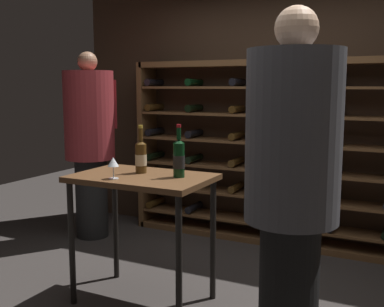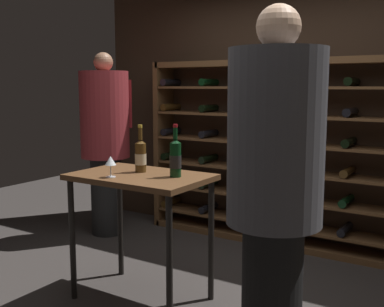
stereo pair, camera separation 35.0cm
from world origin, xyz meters
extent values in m
plane|color=#383330|center=(0.00, 0.00, 0.00)|extent=(9.51, 9.51, 0.00)
cube|color=#3D2B1E|center=(0.00, 1.75, 1.49)|extent=(4.69, 0.10, 2.99)
cube|color=brown|center=(-1.50, 1.54, 0.92)|extent=(0.06, 0.32, 1.83)
cube|color=brown|center=(0.07, 1.54, 1.80)|extent=(3.15, 0.32, 0.06)
cube|color=brown|center=(0.07, 1.54, 0.03)|extent=(3.15, 0.32, 0.06)
cube|color=brown|center=(0.07, 1.54, 0.20)|extent=(3.07, 0.32, 0.02)
cylinder|color=#4C3314|center=(-1.40, 1.54, 0.26)|extent=(0.08, 0.30, 0.08)
cylinder|color=black|center=(-0.91, 1.54, 0.26)|extent=(0.08, 0.30, 0.08)
cylinder|color=black|center=(0.56, 1.54, 0.26)|extent=(0.08, 0.30, 0.08)
cube|color=brown|center=(0.07, 1.54, 0.47)|extent=(3.07, 0.32, 0.02)
cylinder|color=black|center=(-1.40, 1.54, 0.53)|extent=(0.08, 0.30, 0.08)
cylinder|color=black|center=(-0.91, 1.54, 0.53)|extent=(0.08, 0.30, 0.08)
cylinder|color=#4C3314|center=(-0.42, 1.54, 0.53)|extent=(0.08, 0.30, 0.08)
cylinder|color=black|center=(0.07, 1.54, 0.53)|extent=(0.08, 0.30, 0.08)
cylinder|color=black|center=(0.56, 1.54, 0.53)|extent=(0.08, 0.30, 0.08)
cube|color=brown|center=(0.07, 1.54, 0.74)|extent=(3.07, 0.32, 0.02)
cylinder|color=black|center=(-1.40, 1.54, 0.80)|extent=(0.08, 0.30, 0.08)
cylinder|color=black|center=(-0.91, 1.54, 0.80)|extent=(0.08, 0.30, 0.08)
cylinder|color=#4C3314|center=(-0.42, 1.54, 0.80)|extent=(0.08, 0.30, 0.08)
cylinder|color=#4C3314|center=(0.56, 1.54, 0.80)|extent=(0.08, 0.30, 0.08)
cube|color=brown|center=(0.07, 1.54, 1.02)|extent=(3.07, 0.32, 0.02)
cylinder|color=black|center=(-1.40, 1.54, 1.07)|extent=(0.08, 0.30, 0.08)
cylinder|color=black|center=(-0.91, 1.54, 1.07)|extent=(0.08, 0.30, 0.08)
cylinder|color=#4C3314|center=(-0.42, 1.54, 1.07)|extent=(0.08, 0.30, 0.08)
cylinder|color=black|center=(0.07, 1.54, 1.07)|extent=(0.08, 0.30, 0.08)
cylinder|color=black|center=(0.56, 1.54, 1.07)|extent=(0.08, 0.30, 0.08)
cube|color=brown|center=(0.07, 1.54, 1.29)|extent=(3.07, 0.32, 0.02)
cylinder|color=#4C3314|center=(-1.40, 1.54, 1.34)|extent=(0.08, 0.30, 0.08)
cylinder|color=black|center=(-0.91, 1.54, 1.34)|extent=(0.08, 0.30, 0.08)
cylinder|color=#4C3314|center=(-0.42, 1.54, 1.34)|extent=(0.08, 0.30, 0.08)
cylinder|color=black|center=(0.07, 1.54, 1.34)|extent=(0.08, 0.30, 0.08)
cylinder|color=black|center=(0.56, 1.54, 1.34)|extent=(0.08, 0.30, 0.08)
cube|color=brown|center=(0.07, 1.54, 1.56)|extent=(3.07, 0.32, 0.02)
cylinder|color=black|center=(-1.40, 1.54, 1.61)|extent=(0.08, 0.30, 0.08)
cylinder|color=black|center=(-0.91, 1.54, 1.61)|extent=(0.08, 0.30, 0.08)
cylinder|color=black|center=(-0.42, 1.54, 1.61)|extent=(0.08, 0.30, 0.08)
cylinder|color=black|center=(0.07, 1.54, 1.61)|extent=(0.08, 0.30, 0.08)
cylinder|color=black|center=(0.56, 1.54, 1.61)|extent=(0.08, 0.30, 0.08)
cube|color=brown|center=(-0.48, -0.17, 0.93)|extent=(0.97, 0.63, 0.04)
cylinder|color=black|center=(-0.92, -0.43, 0.45)|extent=(0.04, 0.04, 0.91)
cylinder|color=black|center=(-0.04, -0.43, 0.45)|extent=(0.04, 0.04, 0.91)
cylinder|color=black|center=(-0.92, 0.10, 0.45)|extent=(0.04, 0.04, 0.91)
cylinder|color=black|center=(-0.04, 0.10, 0.45)|extent=(0.04, 0.04, 0.91)
cylinder|color=black|center=(-1.78, 0.88, 0.41)|extent=(0.33, 0.33, 0.83)
cylinder|color=#9E2D33|center=(-1.78, 0.88, 1.28)|extent=(0.51, 0.51, 0.90)
sphere|color=#AD7A5B|center=(-1.78, 0.88, 1.82)|extent=(0.20, 0.20, 0.20)
cube|color=maroon|center=(-1.60, 1.06, 1.39)|extent=(0.04, 0.04, 0.50)
cylinder|color=black|center=(0.68, -0.49, 0.42)|extent=(0.33, 0.33, 0.85)
cylinder|color=#4C4C51|center=(0.68, -0.49, 1.31)|extent=(0.51, 0.51, 0.92)
sphere|color=tan|center=(0.68, -0.49, 1.87)|extent=(0.23, 0.23, 0.23)
cylinder|color=black|center=(-0.21, -0.11, 1.07)|extent=(0.08, 0.08, 0.24)
cone|color=black|center=(-0.21, -0.11, 1.20)|extent=(0.08, 0.08, 0.03)
cylinder|color=black|center=(-0.21, -0.11, 1.25)|extent=(0.03, 0.03, 0.09)
cylinder|color=maroon|center=(-0.21, -0.11, 1.30)|extent=(0.03, 0.03, 0.02)
cylinder|color=black|center=(-0.21, -0.11, 1.05)|extent=(0.08, 0.08, 0.09)
cylinder|color=#4C3314|center=(-0.53, -0.09, 1.05)|extent=(0.08, 0.08, 0.21)
cone|color=#4C3314|center=(-0.53, -0.09, 1.17)|extent=(0.08, 0.08, 0.03)
cylinder|color=#4C3314|center=(-0.53, -0.09, 1.23)|extent=(0.03, 0.03, 0.09)
cylinder|color=#B7932D|center=(-0.53, -0.09, 1.28)|extent=(0.03, 0.03, 0.02)
cylinder|color=#C6B28C|center=(-0.53, -0.09, 1.04)|extent=(0.08, 0.08, 0.08)
cylinder|color=silver|center=(-0.58, -0.37, 0.95)|extent=(0.07, 0.07, 0.00)
cylinder|color=silver|center=(-0.58, -0.37, 0.99)|extent=(0.01, 0.01, 0.08)
cone|color=silver|center=(-0.58, -0.37, 1.06)|extent=(0.08, 0.08, 0.06)
cylinder|color=#590A14|center=(-0.58, -0.37, 1.05)|extent=(0.04, 0.04, 0.02)
camera|label=1|loc=(1.32, -2.95, 1.58)|focal=44.01mm
camera|label=2|loc=(1.62, -2.78, 1.58)|focal=44.01mm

